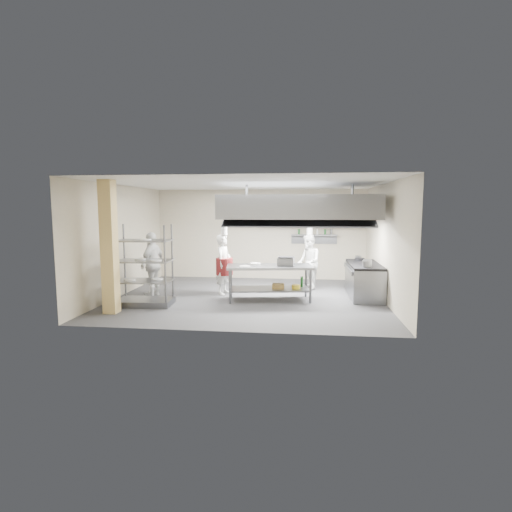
# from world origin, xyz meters

# --- Properties ---
(floor) EXTENTS (7.00, 7.00, 0.00)m
(floor) POSITION_xyz_m (0.00, 0.00, 0.00)
(floor) COLOR #38383A
(floor) RESTS_ON ground
(ceiling) EXTENTS (7.00, 7.00, 0.00)m
(ceiling) POSITION_xyz_m (0.00, 0.00, 3.00)
(ceiling) COLOR silver
(ceiling) RESTS_ON wall_back
(wall_back) EXTENTS (7.00, 0.00, 7.00)m
(wall_back) POSITION_xyz_m (0.00, 3.00, 1.50)
(wall_back) COLOR #C0B399
(wall_back) RESTS_ON ground
(wall_left) EXTENTS (0.00, 6.00, 6.00)m
(wall_left) POSITION_xyz_m (-3.50, 0.00, 1.50)
(wall_left) COLOR #C0B399
(wall_left) RESTS_ON ground
(wall_right) EXTENTS (0.00, 6.00, 6.00)m
(wall_right) POSITION_xyz_m (3.50, 0.00, 1.50)
(wall_right) COLOR #C0B399
(wall_right) RESTS_ON ground
(column) EXTENTS (0.30, 0.30, 3.00)m
(column) POSITION_xyz_m (-2.90, -1.90, 1.50)
(column) COLOR #D6B66D
(column) RESTS_ON floor
(exhaust_hood) EXTENTS (4.00, 2.50, 0.60)m
(exhaust_hood) POSITION_xyz_m (1.30, 0.40, 2.40)
(exhaust_hood) COLOR gray
(exhaust_hood) RESTS_ON ceiling
(hood_strip_a) EXTENTS (1.60, 0.12, 0.04)m
(hood_strip_a) POSITION_xyz_m (0.40, 0.40, 2.08)
(hood_strip_a) COLOR white
(hood_strip_a) RESTS_ON exhaust_hood
(hood_strip_b) EXTENTS (1.60, 0.12, 0.04)m
(hood_strip_b) POSITION_xyz_m (2.20, 0.40, 2.08)
(hood_strip_b) COLOR white
(hood_strip_b) RESTS_ON exhaust_hood
(wall_shelf) EXTENTS (1.50, 0.28, 0.04)m
(wall_shelf) POSITION_xyz_m (1.80, 2.84, 1.50)
(wall_shelf) COLOR gray
(wall_shelf) RESTS_ON wall_back
(island) EXTENTS (2.28, 1.20, 0.91)m
(island) POSITION_xyz_m (0.58, -0.25, 0.46)
(island) COLOR gray
(island) RESTS_ON floor
(island_worktop) EXTENTS (2.28, 1.20, 0.06)m
(island_worktop) POSITION_xyz_m (0.58, -0.25, 0.88)
(island_worktop) COLOR gray
(island_worktop) RESTS_ON island
(island_undershelf) EXTENTS (2.09, 1.09, 0.04)m
(island_undershelf) POSITION_xyz_m (0.58, -0.25, 0.30)
(island_undershelf) COLOR slate
(island_undershelf) RESTS_ON island
(pass_rack) EXTENTS (1.37, 0.86, 1.98)m
(pass_rack) POSITION_xyz_m (-2.42, -1.12, 0.99)
(pass_rack) COLOR slate
(pass_rack) RESTS_ON floor
(cooking_range) EXTENTS (0.80, 2.00, 0.84)m
(cooking_range) POSITION_xyz_m (3.08, 0.50, 0.42)
(cooking_range) COLOR gray
(cooking_range) RESTS_ON floor
(range_top) EXTENTS (0.78, 1.96, 0.06)m
(range_top) POSITION_xyz_m (3.08, 0.50, 0.87)
(range_top) COLOR black
(range_top) RESTS_ON cooking_range
(chef_head) EXTENTS (0.53, 0.68, 1.66)m
(chef_head) POSITION_xyz_m (-0.74, 0.36, 0.83)
(chef_head) COLOR white
(chef_head) RESTS_ON floor
(chef_line) EXTENTS (0.81, 0.93, 1.62)m
(chef_line) POSITION_xyz_m (1.60, 1.30, 0.81)
(chef_line) COLOR silver
(chef_line) RESTS_ON floor
(chef_plating) EXTENTS (0.62, 1.09, 1.74)m
(chef_plating) POSITION_xyz_m (-2.60, -0.09, 0.87)
(chef_plating) COLOR silver
(chef_plating) RESTS_ON floor
(griddle) EXTENTS (0.44, 0.36, 0.20)m
(griddle) POSITION_xyz_m (1.00, -0.21, 1.01)
(griddle) COLOR slate
(griddle) RESTS_ON island_worktop
(wicker_basket) EXTENTS (0.31, 0.21, 0.13)m
(wicker_basket) POSITION_xyz_m (0.81, -0.31, 0.39)
(wicker_basket) COLOR olive
(wicker_basket) RESTS_ON island_undershelf
(stockpot) EXTENTS (0.22, 0.22, 0.16)m
(stockpot) POSITION_xyz_m (3.09, 0.09, 0.98)
(stockpot) COLOR slate
(stockpot) RESTS_ON range_top
(plate_stack) EXTENTS (0.28, 0.28, 0.05)m
(plate_stack) POSITION_xyz_m (-2.42, -1.12, 0.63)
(plate_stack) COLOR white
(plate_stack) RESTS_ON pass_rack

